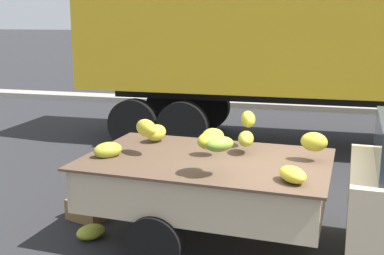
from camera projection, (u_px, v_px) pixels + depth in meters
curb_strip at (317, 107)px, 14.99m from camera, size 80.00×0.80×0.16m
semi_trailer at (365, 28)px, 9.89m from camera, size 12.02×2.71×3.95m
fallen_banana_bunch_near_tailgate at (91, 232)px, 6.17m from camera, size 0.44×0.47×0.18m
produce_crate at (88, 209)px, 6.76m from camera, size 0.60×0.49×0.29m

